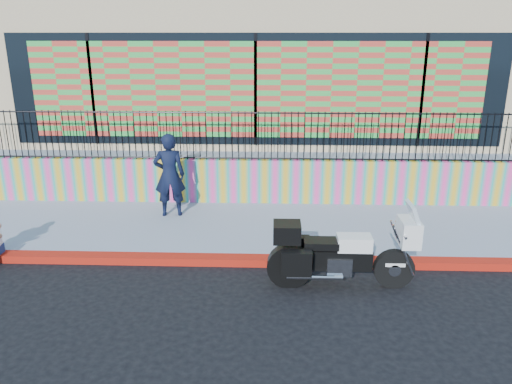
{
  "coord_description": "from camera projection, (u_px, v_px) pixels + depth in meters",
  "views": [
    {
      "loc": [
        0.48,
        -8.71,
        4.27
      ],
      "look_at": [
        0.12,
        1.2,
        1.07
      ],
      "focal_mm": 35.0,
      "sensor_mm": 36.0,
      "label": 1
    }
  ],
  "objects": [
    {
      "name": "ground",
      "position": [
        248.0,
        264.0,
        9.61
      ],
      "size": [
        90.0,
        90.0,
        0.0
      ],
      "primitive_type": "plane",
      "color": "black",
      "rests_on": "ground"
    },
    {
      "name": "red_curb",
      "position": [
        248.0,
        260.0,
        9.59
      ],
      "size": [
        16.0,
        0.3,
        0.15
      ],
      "primitive_type": "cube",
      "color": "#B3290C",
      "rests_on": "ground"
    },
    {
      "name": "sidewalk",
      "position": [
        251.0,
        228.0,
        11.16
      ],
      "size": [
        16.0,
        3.0,
        0.15
      ],
      "primitive_type": "cube",
      "color": "#8B95A7",
      "rests_on": "ground"
    },
    {
      "name": "mural_wall",
      "position": [
        254.0,
        181.0,
        12.49
      ],
      "size": [
        16.0,
        0.2,
        1.1
      ],
      "primitive_type": "cube",
      "color": "#FC429D",
      "rests_on": "sidewalk"
    },
    {
      "name": "metal_fence",
      "position": [
        254.0,
        136.0,
        12.14
      ],
      "size": [
        15.8,
        0.04,
        1.2
      ],
      "primitive_type": null,
      "color": "black",
      "rests_on": "mural_wall"
    },
    {
      "name": "elevated_platform",
      "position": [
        260.0,
        141.0,
        17.36
      ],
      "size": [
        16.0,
        10.0,
        1.25
      ],
      "primitive_type": "cube",
      "color": "#8B95A7",
      "rests_on": "ground"
    },
    {
      "name": "storefront_building",
      "position": [
        260.0,
        64.0,
        16.35
      ],
      "size": [
        14.0,
        8.06,
        4.0
      ],
      "color": "tan",
      "rests_on": "elevated_platform"
    },
    {
      "name": "police_motorcycle",
      "position": [
        339.0,
        252.0,
        8.58
      ],
      "size": [
        2.51,
        0.83,
        1.56
      ],
      "color": "black",
      "rests_on": "ground"
    },
    {
      "name": "police_officer",
      "position": [
        169.0,
        175.0,
        11.48
      ],
      "size": [
        0.78,
        0.58,
        1.95
      ],
      "primitive_type": "imported",
      "rotation": [
        0.0,
        0.0,
        3.31
      ],
      "color": "black",
      "rests_on": "sidewalk"
    }
  ]
}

